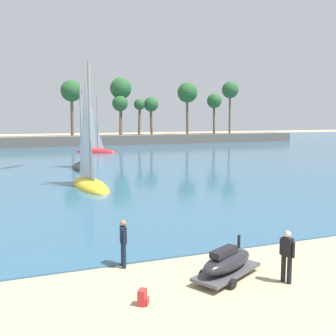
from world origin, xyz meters
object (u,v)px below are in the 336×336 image
at_px(person_at_waterline, 123,242).
at_px(sailboat_toward_headland, 95,147).
at_px(person_rigging_by_gear, 287,255).
at_px(watercraft_on_trailer, 227,263).
at_px(backpack_near_kite, 143,298).
at_px(sailboat_near_shore, 82,160).
at_px(sailboat_mid_bay, 89,175).

height_order(person_at_waterline, sailboat_toward_headland, sailboat_toward_headland).
bearing_deg(person_at_waterline, person_rigging_by_gear, -35.13).
bearing_deg(watercraft_on_trailer, sailboat_toward_headland, 83.99).
height_order(person_rigging_by_gear, person_at_waterline, same).
bearing_deg(person_rigging_by_gear, sailboat_toward_headland, 85.97).
distance_m(person_at_waterline, backpack_near_kite, 3.02).
relative_size(person_rigging_by_gear, sailboat_toward_headland, 0.19).
bearing_deg(backpack_near_kite, person_at_waterline, 85.36).
distance_m(backpack_near_kite, sailboat_near_shore, 30.54).
xyz_separation_m(person_rigging_by_gear, sailboat_toward_headland, (3.42, 48.49, -0.05)).
bearing_deg(watercraft_on_trailer, sailboat_mid_bay, 93.39).
height_order(person_rigging_by_gear, sailboat_near_shore, sailboat_near_shore).
bearing_deg(sailboat_toward_headland, backpack_near_kite, -99.47).
xyz_separation_m(backpack_near_kite, sailboat_near_shore, (3.23, 30.37, 0.65)).
relative_size(person_at_waterline, backpack_near_kite, 3.78).
xyz_separation_m(watercraft_on_trailer, sailboat_near_shore, (0.18, 29.60, 0.34)).
distance_m(person_rigging_by_gear, person_at_waterline, 5.39).
bearing_deg(sailboat_mid_bay, person_at_waterline, -96.09).
bearing_deg(sailboat_near_shore, watercraft_on_trailer, -90.34).
relative_size(sailboat_near_shore, sailboat_toward_headland, 1.01).
bearing_deg(sailboat_mid_bay, sailboat_toward_headland, 78.21).
height_order(watercraft_on_trailer, sailboat_near_shore, sailboat_near_shore).
height_order(watercraft_on_trailer, person_rigging_by_gear, person_rigging_by_gear).
height_order(backpack_near_kite, sailboat_toward_headland, sailboat_toward_headland).
bearing_deg(sailboat_mid_bay, backpack_near_kite, -95.87).
distance_m(backpack_near_kite, sailboat_toward_headland, 48.99).
distance_m(watercraft_on_trailer, person_at_waterline, 3.57).
relative_size(watercraft_on_trailer, backpack_near_kite, 6.29).
relative_size(backpack_near_kite, sailboat_mid_bay, 0.05).
distance_m(person_rigging_by_gear, backpack_near_kite, 4.70).
bearing_deg(sailboat_near_shore, sailboat_toward_headland, 74.94).
height_order(sailboat_near_shore, sailboat_toward_headland, sailboat_near_shore).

